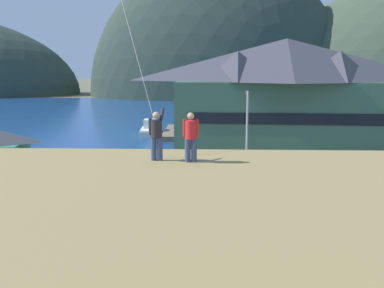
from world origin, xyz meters
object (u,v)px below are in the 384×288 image
(harbor_lodge, at_px, (285,93))
(moored_boat_outer_mooring, at_px, (205,128))
(parked_car_mid_row_far, at_px, (293,202))
(person_companion, at_px, (191,136))
(parking_light_pole, at_px, (247,129))
(wharf_dock, at_px, (177,133))
(person_kite_flyer, at_px, (156,134))
(parked_car_mid_row_center, at_px, (54,174))
(parked_car_back_row_right, at_px, (205,180))
(parked_car_lone_by_shed, at_px, (223,210))
(moored_boat_wharfside, at_px, (151,130))

(harbor_lodge, relative_size, moored_boat_outer_mooring, 2.85)
(parked_car_mid_row_far, xyz_separation_m, person_companion, (-5.74, -10.50, 5.67))
(moored_boat_outer_mooring, relative_size, parking_light_pole, 1.20)
(wharf_dock, distance_m, parking_light_pole, 24.43)
(harbor_lodge, relative_size, person_kite_flyer, 13.02)
(moored_boat_outer_mooring, bearing_deg, wharf_dock, -153.86)
(moored_boat_outer_mooring, xyz_separation_m, parked_car_mid_row_center, (-11.23, -27.77, 0.34))
(parked_car_back_row_right, relative_size, person_kite_flyer, 2.30)
(parked_car_lone_by_shed, bearing_deg, parked_car_mid_row_far, 21.31)
(harbor_lodge, distance_m, moored_boat_wharfside, 20.35)
(moored_boat_wharfside, height_order, parked_car_mid_row_center, moored_boat_wharfside)
(parking_light_pole, bearing_deg, harbor_lodge, 66.61)
(harbor_lodge, relative_size, parked_car_mid_row_far, 5.55)
(parked_car_mid_row_far, height_order, person_companion, person_companion)
(parked_car_lone_by_shed, bearing_deg, person_companion, -99.45)
(harbor_lodge, distance_m, parked_car_mid_row_center, 25.00)
(wharf_dock, height_order, parked_car_lone_by_shed, parked_car_lone_by_shed)
(parked_car_mid_row_center, relative_size, parked_car_mid_row_far, 0.99)
(parked_car_mid_row_far, distance_m, person_companion, 13.24)
(harbor_lodge, relative_size, person_companion, 13.89)
(parked_car_back_row_right, distance_m, parked_car_mid_row_far, 7.30)
(moored_boat_wharfside, relative_size, parked_car_mid_row_center, 1.72)
(parking_light_pole, height_order, person_kite_flyer, person_kite_flyer)
(wharf_dock, xyz_separation_m, person_companion, (3.54, -42.80, 6.38))
(parked_car_back_row_right, bearing_deg, moored_boat_wharfside, 105.28)
(moored_boat_outer_mooring, relative_size, person_kite_flyer, 4.56)
(moored_boat_outer_mooring, height_order, parked_car_mid_row_far, moored_boat_outer_mooring)
(person_kite_flyer, height_order, person_companion, person_kite_flyer)
(parking_light_pole, bearing_deg, wharf_dock, 107.52)
(parked_car_lone_by_shed, bearing_deg, moored_boat_wharfside, 104.03)
(harbor_lodge, height_order, moored_boat_outer_mooring, harbor_lodge)
(harbor_lodge, bearing_deg, parked_car_mid_row_far, -98.09)
(parked_car_mid_row_far, bearing_deg, parked_car_back_row_right, 136.49)
(person_companion, bearing_deg, parking_light_pole, 79.33)
(wharf_dock, height_order, parked_car_mid_row_center, parked_car_mid_row_center)
(parked_car_lone_by_shed, height_order, parked_car_back_row_right, same)
(parked_car_lone_by_shed, relative_size, person_kite_flyer, 2.28)
(parked_car_mid_row_far, distance_m, parking_light_pole, 10.00)
(moored_boat_outer_mooring, xyz_separation_m, parked_car_lone_by_shed, (1.30, -35.79, 0.34))
(wharf_dock, height_order, moored_boat_outer_mooring, moored_boat_outer_mooring)
(parked_car_mid_row_center, bearing_deg, wharf_dock, 73.84)
(parked_car_mid_row_center, bearing_deg, moored_boat_outer_mooring, 67.98)
(parked_car_back_row_right, relative_size, parked_car_mid_row_far, 0.98)
(person_companion, bearing_deg, parked_car_lone_by_shed, 80.55)
(moored_boat_outer_mooring, relative_size, parked_car_mid_row_far, 1.95)
(moored_boat_outer_mooring, height_order, parked_car_mid_row_center, moored_boat_outer_mooring)
(harbor_lodge, distance_m, person_kite_flyer, 32.58)
(parking_light_pole, relative_size, person_companion, 4.05)
(moored_boat_outer_mooring, height_order, person_kite_flyer, person_kite_flyer)
(moored_boat_outer_mooring, bearing_deg, harbor_lodge, -57.51)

